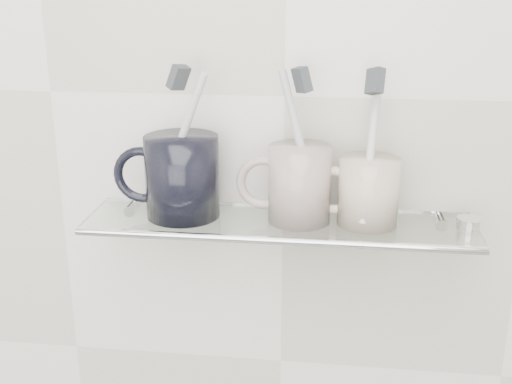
% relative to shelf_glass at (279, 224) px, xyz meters
% --- Properties ---
extents(wall_back, '(2.50, 0.00, 2.50)m').
position_rel_shelf_glass_xyz_m(wall_back, '(0.00, 0.06, 0.15)').
color(wall_back, silver).
rests_on(wall_back, ground).
extents(shelf_glass, '(0.50, 0.12, 0.01)m').
position_rel_shelf_glass_xyz_m(shelf_glass, '(0.00, 0.00, 0.00)').
color(shelf_glass, silver).
rests_on(shelf_glass, wall_back).
extents(shelf_rail, '(0.50, 0.01, 0.01)m').
position_rel_shelf_glass_xyz_m(shelf_rail, '(0.00, -0.06, 0.00)').
color(shelf_rail, silver).
rests_on(shelf_rail, shelf_glass).
extents(bracket_left, '(0.02, 0.03, 0.02)m').
position_rel_shelf_glass_xyz_m(bracket_left, '(-0.21, 0.05, -0.01)').
color(bracket_left, silver).
rests_on(bracket_left, wall_back).
extents(bracket_right, '(0.02, 0.03, 0.02)m').
position_rel_shelf_glass_xyz_m(bracket_right, '(0.21, 0.05, -0.01)').
color(bracket_right, silver).
rests_on(bracket_right, wall_back).
extents(mug_left, '(0.10, 0.10, 0.11)m').
position_rel_shelf_glass_xyz_m(mug_left, '(-0.13, 0.00, 0.06)').
color(mug_left, black).
rests_on(mug_left, shelf_glass).
extents(mug_left_handle, '(0.08, 0.01, 0.08)m').
position_rel_shelf_glass_xyz_m(mug_left_handle, '(-0.18, 0.00, 0.06)').
color(mug_left_handle, black).
rests_on(mug_left_handle, mug_left).
extents(toothbrush_left, '(0.08, 0.04, 0.18)m').
position_rel_shelf_glass_xyz_m(toothbrush_left, '(-0.13, 0.00, 0.10)').
color(toothbrush_left, silver).
rests_on(toothbrush_left, mug_left).
extents(bristles_left, '(0.03, 0.03, 0.03)m').
position_rel_shelf_glass_xyz_m(bristles_left, '(-0.13, 0.00, 0.19)').
color(bristles_left, '#33383C').
rests_on(bristles_left, toothbrush_left).
extents(mug_center, '(0.10, 0.10, 0.10)m').
position_rel_shelf_glass_xyz_m(mug_center, '(0.03, 0.00, 0.05)').
color(mug_center, silver).
rests_on(mug_center, shelf_glass).
extents(mug_center_handle, '(0.07, 0.01, 0.07)m').
position_rel_shelf_glass_xyz_m(mug_center_handle, '(-0.02, 0.00, 0.05)').
color(mug_center_handle, silver).
rests_on(mug_center_handle, mug_center).
extents(toothbrush_center, '(0.06, 0.02, 0.19)m').
position_rel_shelf_glass_xyz_m(toothbrush_center, '(0.03, 0.00, 0.10)').
color(toothbrush_center, silver).
rests_on(toothbrush_center, mug_center).
extents(bristles_center, '(0.03, 0.03, 0.03)m').
position_rel_shelf_glass_xyz_m(bristles_center, '(0.03, 0.00, 0.19)').
color(bristles_center, '#33383C').
rests_on(bristles_center, toothbrush_center).
extents(mug_right, '(0.09, 0.09, 0.09)m').
position_rel_shelf_glass_xyz_m(mug_right, '(0.11, 0.00, 0.05)').
color(mug_right, beige).
rests_on(mug_right, shelf_glass).
extents(mug_right_handle, '(0.06, 0.01, 0.06)m').
position_rel_shelf_glass_xyz_m(mug_right_handle, '(0.07, 0.00, 0.05)').
color(mug_right_handle, beige).
rests_on(mug_right_handle, mug_right).
extents(toothbrush_right, '(0.03, 0.08, 0.18)m').
position_rel_shelf_glass_xyz_m(toothbrush_right, '(0.11, 0.00, 0.10)').
color(toothbrush_right, beige).
rests_on(toothbrush_right, mug_right).
extents(bristles_right, '(0.02, 0.03, 0.04)m').
position_rel_shelf_glass_xyz_m(bristles_right, '(0.11, 0.00, 0.19)').
color(bristles_right, '#33383C').
rests_on(bristles_right, toothbrush_right).
extents(chrome_cap, '(0.03, 0.03, 0.01)m').
position_rel_shelf_glass_xyz_m(chrome_cap, '(0.24, 0.00, 0.01)').
color(chrome_cap, silver).
rests_on(chrome_cap, shelf_glass).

